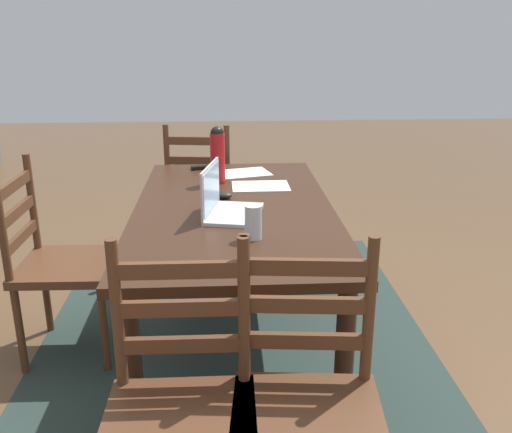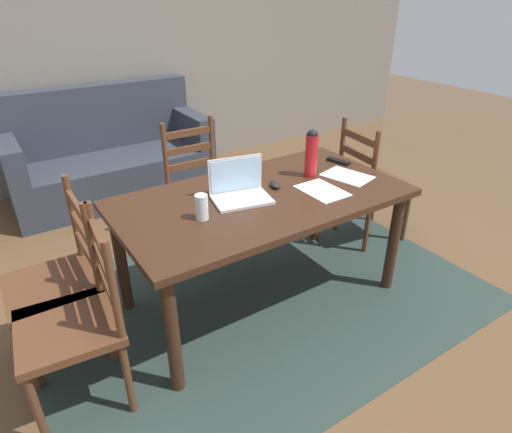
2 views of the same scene
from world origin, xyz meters
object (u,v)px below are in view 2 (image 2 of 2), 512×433
Objects in this scene: laptop at (239,188)px; water_bottle at (311,152)px; chair_right_far at (371,184)px; chair_left_far at (60,282)px; dining_table at (262,208)px; drinking_glass at (202,207)px; couch at (109,158)px; tv_remote at (338,161)px; computer_mouse at (275,184)px; chair_left_near at (77,322)px; chair_far_head at (200,188)px.

water_bottle reaches higher than laptop.
chair_left_far is at bearing -179.85° from chair_right_far.
dining_table is 0.46m from drinking_glass.
dining_table is at bearing -170.03° from water_bottle.
laptop is (-0.13, 0.05, 0.14)m from dining_table.
drinking_glass is at bearing -158.90° from laptop.
laptop is at bearing -173.55° from chair_right_far.
dining_table is at bearing -82.12° from couch.
drinking_glass is at bearing -93.24° from couch.
chair_right_far is at bearing -8.29° from tv_remote.
drinking_glass is 0.80× the size of tv_remote.
drinking_glass reaches higher than tv_remote.
chair_left_far reaches higher than tv_remote.
chair_left_far is 5.59× the size of tv_remote.
drinking_glass is at bearing -144.22° from computer_mouse.
chair_left_near is 2.65× the size of laptop.
computer_mouse reaches higher than dining_table.
laptop reaches higher than tv_remote.
drinking_glass is (-0.84, -0.14, -0.09)m from water_bottle.
chair_far_head is 6.97× the size of drinking_glass.
chair_far_head reaches higher than computer_mouse.
chair_left_near reaches higher than dining_table.
chair_right_far reaches higher than dining_table.
chair_left_near is (-1.14, -0.19, -0.18)m from dining_table.
laptop is at bearing -85.42° from couch.
chair_left_far is 2.15m from couch.
dining_table is 1.78× the size of chair_right_far.
laptop is 0.26m from computer_mouse.
chair_right_far reaches higher than computer_mouse.
chair_left_far is 1.31m from chair_far_head.
chair_left_near is at bearing -167.00° from laptop.
chair_right_far is 1.62m from drinking_glass.
computer_mouse is (-1.01, -0.14, 0.29)m from chair_right_far.
chair_far_head is at bearing 29.63° from chair_left_far.
chair_far_head reaches higher than tv_remote.
chair_left_near is (-0.00, -0.37, 0.00)m from chair_left_far.
laptop reaches higher than dining_table.
chair_left_far is 1.07m from laptop.
chair_left_near is 0.53× the size of couch.
computer_mouse is at bearing -5.87° from chair_left_far.
dining_table is at bearing -9.14° from chair_left_far.
couch is (-0.30, 2.16, -0.29)m from dining_table.
chair_left_near reaches higher than drinking_glass.
couch is 10.59× the size of tv_remote.
drinking_glass is at bearing -170.84° from dining_table.
couch is 5.02× the size of laptop.
couch reaches higher than chair_right_far.
chair_left_near is at bearing -170.54° from drinking_glass.
water_bottle reaches higher than chair_left_far.
water_bottle is 0.35m from tv_remote.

